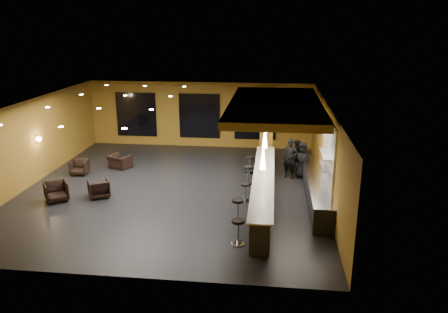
# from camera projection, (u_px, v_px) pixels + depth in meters

# --- Properties ---
(floor) EXTENTS (12.00, 13.00, 0.10)m
(floor) POSITION_uv_depth(u_px,v_px,m) (174.00, 190.00, 17.86)
(floor) COLOR black
(floor) RESTS_ON ground
(ceiling) EXTENTS (12.00, 13.00, 0.10)m
(ceiling) POSITION_uv_depth(u_px,v_px,m) (171.00, 103.00, 16.80)
(ceiling) COLOR black
(wall_back) EXTENTS (12.00, 0.10, 3.50)m
(wall_back) POSITION_uv_depth(u_px,v_px,m) (200.00, 115.00, 23.55)
(wall_back) COLOR #A17324
(wall_back) RESTS_ON floor
(wall_front) EXTENTS (12.00, 0.10, 3.50)m
(wall_front) POSITION_uv_depth(u_px,v_px,m) (115.00, 218.00, 11.11)
(wall_front) COLOR #A17324
(wall_front) RESTS_ON floor
(wall_left) EXTENTS (0.10, 13.00, 3.50)m
(wall_left) POSITION_uv_depth(u_px,v_px,m) (29.00, 143.00, 17.98)
(wall_left) COLOR #A17324
(wall_left) RESTS_ON floor
(wall_right) EXTENTS (0.10, 13.00, 3.50)m
(wall_right) POSITION_uv_depth(u_px,v_px,m) (328.00, 153.00, 16.68)
(wall_right) COLOR #A17324
(wall_right) RESTS_ON floor
(wood_soffit) EXTENTS (3.60, 8.00, 0.28)m
(wood_soffit) POSITION_uv_depth(u_px,v_px,m) (275.00, 105.00, 17.38)
(wood_soffit) COLOR #AF8633
(wood_soffit) RESTS_ON ceiling
(window_left) EXTENTS (2.20, 0.06, 2.40)m
(window_left) POSITION_uv_depth(u_px,v_px,m) (136.00, 114.00, 23.84)
(window_left) COLOR black
(window_left) RESTS_ON wall_back
(window_center) EXTENTS (2.20, 0.06, 2.40)m
(window_center) POSITION_uv_depth(u_px,v_px,m) (200.00, 116.00, 23.46)
(window_center) COLOR black
(window_center) RESTS_ON wall_back
(window_right) EXTENTS (2.20, 0.06, 2.40)m
(window_right) POSITION_uv_depth(u_px,v_px,m) (255.00, 117.00, 23.14)
(window_right) COLOR black
(window_right) RESTS_ON wall_back
(tile_backsplash) EXTENTS (0.06, 3.20, 2.40)m
(tile_backsplash) POSITION_uv_depth(u_px,v_px,m) (329.00, 154.00, 15.67)
(tile_backsplash) COLOR white
(tile_backsplash) RESTS_ON wall_right
(bar_counter) EXTENTS (0.60, 8.00, 1.00)m
(bar_counter) POSITION_uv_depth(u_px,v_px,m) (263.00, 190.00, 16.36)
(bar_counter) COLOR black
(bar_counter) RESTS_ON floor
(bar_top) EXTENTS (0.78, 8.10, 0.05)m
(bar_top) POSITION_uv_depth(u_px,v_px,m) (264.00, 177.00, 16.20)
(bar_top) COLOR silver
(bar_top) RESTS_ON bar_counter
(prep_counter) EXTENTS (0.70, 6.00, 0.86)m
(prep_counter) POSITION_uv_depth(u_px,v_px,m) (316.00, 189.00, 16.64)
(prep_counter) COLOR black
(prep_counter) RESTS_ON floor
(prep_top) EXTENTS (0.72, 6.00, 0.03)m
(prep_top) POSITION_uv_depth(u_px,v_px,m) (317.00, 178.00, 16.50)
(prep_top) COLOR silver
(prep_top) RESTS_ON prep_counter
(wall_shelf_lower) EXTENTS (0.30, 1.50, 0.03)m
(wall_shelf_lower) POSITION_uv_depth(u_px,v_px,m) (325.00, 166.00, 15.61)
(wall_shelf_lower) COLOR silver
(wall_shelf_lower) RESTS_ON wall_right
(wall_shelf_upper) EXTENTS (0.30, 1.50, 0.03)m
(wall_shelf_upper) POSITION_uv_depth(u_px,v_px,m) (325.00, 154.00, 15.48)
(wall_shelf_upper) COLOR silver
(wall_shelf_upper) RESTS_ON wall_right
(column) EXTENTS (0.60, 0.60, 3.50)m
(column) POSITION_uv_depth(u_px,v_px,m) (267.00, 129.00, 20.36)
(column) COLOR brown
(column) RESTS_ON floor
(wall_sconce) EXTENTS (0.22, 0.22, 0.22)m
(wall_sconce) POSITION_uv_depth(u_px,v_px,m) (39.00, 139.00, 18.42)
(wall_sconce) COLOR #FFE5B2
(wall_sconce) RESTS_ON wall_left
(pendant_0) EXTENTS (0.20, 0.20, 0.70)m
(pendant_0) POSITION_uv_depth(u_px,v_px,m) (263.00, 159.00, 13.91)
(pendant_0) COLOR white
(pendant_0) RESTS_ON wood_soffit
(pendant_1) EXTENTS (0.20, 0.20, 0.70)m
(pendant_1) POSITION_uv_depth(u_px,v_px,m) (265.00, 139.00, 16.29)
(pendant_1) COLOR white
(pendant_1) RESTS_ON wood_soffit
(pendant_2) EXTENTS (0.20, 0.20, 0.70)m
(pendant_2) POSITION_uv_depth(u_px,v_px,m) (266.00, 124.00, 18.66)
(pendant_2) COLOR white
(pendant_2) RESTS_ON wood_soffit
(staff_a) EXTENTS (0.74, 0.60, 1.76)m
(staff_a) POSITION_uv_depth(u_px,v_px,m) (290.00, 159.00, 18.85)
(staff_a) COLOR black
(staff_a) RESTS_ON floor
(staff_b) EXTENTS (0.89, 0.79, 1.52)m
(staff_b) POSITION_uv_depth(u_px,v_px,m) (298.00, 157.00, 19.49)
(staff_b) COLOR black
(staff_b) RESTS_ON floor
(staff_c) EXTENTS (0.90, 0.70, 1.61)m
(staff_c) POSITION_uv_depth(u_px,v_px,m) (302.00, 160.00, 18.86)
(staff_c) COLOR black
(staff_c) RESTS_ON floor
(armchair_a) EXTENTS (1.13, 1.14, 0.75)m
(armchair_a) POSITION_uv_depth(u_px,v_px,m) (56.00, 191.00, 16.56)
(armchair_a) COLOR black
(armchair_a) RESTS_ON floor
(armchair_b) EXTENTS (1.05, 1.06, 0.71)m
(armchair_b) POSITION_uv_depth(u_px,v_px,m) (99.00, 188.00, 16.94)
(armchair_b) COLOR black
(armchair_b) RESTS_ON floor
(armchair_c) EXTENTS (0.79, 0.81, 0.68)m
(armchair_c) POSITION_uv_depth(u_px,v_px,m) (79.00, 167.00, 19.45)
(armchair_c) COLOR black
(armchair_c) RESTS_ON floor
(armchair_d) EXTENTS (1.19, 1.12, 0.62)m
(armchair_d) POSITION_uv_depth(u_px,v_px,m) (120.00, 162.00, 20.33)
(armchair_d) COLOR black
(armchair_d) RESTS_ON floor
(bar_stool_0) EXTENTS (0.41, 0.41, 0.81)m
(bar_stool_0) POSITION_uv_depth(u_px,v_px,m) (238.00, 229.00, 13.24)
(bar_stool_0) COLOR silver
(bar_stool_0) RESTS_ON floor
(bar_stool_1) EXTENTS (0.43, 0.43, 0.84)m
(bar_stool_1) POSITION_uv_depth(u_px,v_px,m) (238.00, 208.00, 14.70)
(bar_stool_1) COLOR silver
(bar_stool_1) RESTS_ON floor
(bar_stool_2) EXTENTS (0.36, 0.36, 0.71)m
(bar_stool_2) POSITION_uv_depth(u_px,v_px,m) (245.00, 190.00, 16.48)
(bar_stool_2) COLOR silver
(bar_stool_2) RESTS_ON floor
(bar_stool_3) EXTENTS (0.41, 0.41, 0.82)m
(bar_stool_3) POSITION_uv_depth(u_px,v_px,m) (248.00, 173.00, 18.12)
(bar_stool_3) COLOR silver
(bar_stool_3) RESTS_ON floor
(bar_stool_4) EXTENTS (0.40, 0.40, 0.80)m
(bar_stool_4) POSITION_uv_depth(u_px,v_px,m) (250.00, 163.00, 19.53)
(bar_stool_4) COLOR silver
(bar_stool_4) RESTS_ON floor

